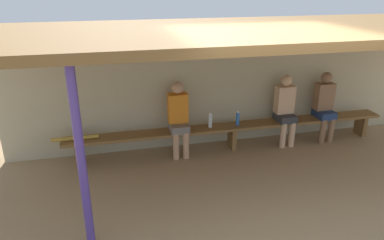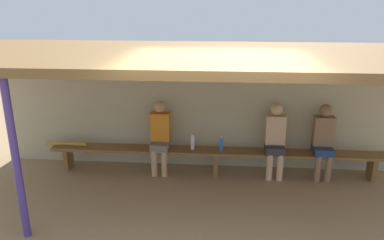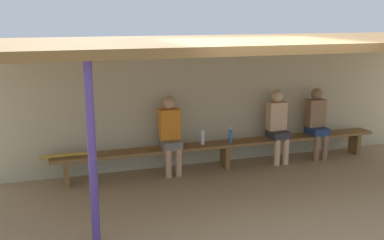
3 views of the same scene
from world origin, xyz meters
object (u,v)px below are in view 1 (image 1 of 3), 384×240
object	(u,v)px
support_post	(82,163)
player_near_post	(179,116)
water_bottle_blue	(238,119)
water_bottle_green	(210,121)
player_shirtless_tan	(325,104)
bench	(232,129)
player_middle	(285,107)
baseball_bat	(75,138)

from	to	relation	value
support_post	player_near_post	bearing A→B (deg)	54.53
water_bottle_blue	water_bottle_green	bearing A→B (deg)	177.67
player_shirtless_tan	water_bottle_blue	bearing A→B (deg)	-179.73
bench	water_bottle_blue	distance (m)	0.22
bench	water_bottle_green	size ratio (longest dim) A/B	22.57
player_shirtless_tan	water_bottle_green	world-z (taller)	player_shirtless_tan
bench	player_near_post	xyz separation A→B (m)	(-1.01, 0.00, 0.34)
bench	water_bottle_blue	world-z (taller)	water_bottle_blue
bench	player_shirtless_tan	xyz separation A→B (m)	(1.86, 0.00, 0.34)
bench	player_middle	bearing A→B (deg)	0.17
player_shirtless_tan	player_middle	bearing A→B (deg)	180.00
player_near_post	water_bottle_green	size ratio (longest dim) A/B	5.02
bench	player_near_post	size ratio (longest dim) A/B	4.49
player_middle	baseball_bat	size ratio (longest dim) A/B	1.75
player_near_post	player_shirtless_tan	size ratio (longest dim) A/B	1.00
player_near_post	baseball_bat	bearing A→B (deg)	-179.90
bench	player_shirtless_tan	size ratio (longest dim) A/B	4.49
water_bottle_blue	baseball_bat	world-z (taller)	water_bottle_blue
water_bottle_blue	water_bottle_green	distance (m)	0.52
player_middle	player_near_post	bearing A→B (deg)	180.00
bench	water_bottle_blue	xyz separation A→B (m)	(0.09, -0.01, 0.20)
support_post	water_bottle_blue	world-z (taller)	support_post
player_near_post	water_bottle_blue	bearing A→B (deg)	-0.44
player_shirtless_tan	support_post	bearing A→B (deg)	-154.26
water_bottle_blue	water_bottle_green	xyz separation A→B (m)	(-0.52, 0.02, 0.00)
baseball_bat	support_post	bearing A→B (deg)	-83.00
bench	baseball_bat	bearing A→B (deg)	-180.00
player_shirtless_tan	baseball_bat	world-z (taller)	player_shirtless_tan
water_bottle_green	baseball_bat	xyz separation A→B (m)	(-2.34, -0.02, -0.09)
bench	water_bottle_blue	bearing A→B (deg)	-3.26
support_post	baseball_bat	size ratio (longest dim) A/B	2.88
support_post	bench	distance (m)	3.34
player_near_post	water_bottle_blue	xyz separation A→B (m)	(1.10, -0.01, -0.14)
player_near_post	baseball_bat	xyz separation A→B (m)	(-1.76, -0.00, -0.24)
support_post	player_middle	xyz separation A→B (m)	(3.54, 2.10, -0.37)
player_middle	support_post	bearing A→B (deg)	-149.26
player_middle	player_near_post	xyz separation A→B (m)	(-2.04, 0.00, 0.00)
bench	water_bottle_green	world-z (taller)	water_bottle_green
player_middle	player_near_post	world-z (taller)	same
player_near_post	bench	bearing A→B (deg)	-0.18
support_post	water_bottle_blue	distance (m)	3.38
baseball_bat	player_near_post	bearing A→B (deg)	-0.01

